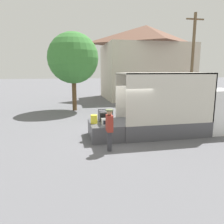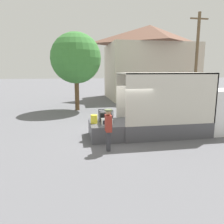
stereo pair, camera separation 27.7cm
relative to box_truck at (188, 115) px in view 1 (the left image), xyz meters
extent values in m
plane|color=slate|center=(-3.72, 0.00, -0.97)|extent=(160.00, 160.00, 0.00)
cube|color=white|center=(1.68, 0.00, 0.18)|extent=(1.81, 1.95, 2.30)
cube|color=#4C4C51|center=(-1.47, 0.00, -0.58)|extent=(4.49, 2.12, 0.78)
cube|color=beige|center=(-1.47, 1.03, 1.01)|extent=(4.49, 0.06, 2.41)
cube|color=beige|center=(-1.47, -1.03, 1.01)|extent=(4.49, 0.06, 2.41)
cube|color=beige|center=(0.75, 0.00, 1.01)|extent=(0.06, 2.12, 2.41)
cube|color=beige|center=(-1.47, 0.00, 2.19)|extent=(4.49, 2.12, 0.06)
cylinder|color=#3370B2|center=(-1.52, -0.71, -0.01)|extent=(0.30, 0.30, 0.37)
cube|color=#B2A893|center=(-1.89, 0.59, -0.02)|extent=(0.44, 0.32, 0.33)
cube|color=#B2A893|center=(-0.57, 0.15, -0.04)|extent=(0.44, 0.32, 0.30)
cube|color=#4C4C51|center=(-4.48, 0.00, -0.58)|extent=(1.53, 2.01, 0.78)
cube|color=white|center=(-4.46, -0.39, -0.05)|extent=(0.52, 0.39, 0.28)
cube|color=black|center=(-4.51, -0.59, -0.05)|extent=(0.33, 0.01, 0.19)
cube|color=black|center=(-4.41, 0.33, 0.01)|extent=(0.55, 0.38, 0.41)
cylinder|color=slate|center=(-4.19, 0.33, 0.04)|extent=(0.21, 0.21, 0.21)
cylinder|color=black|center=(-4.73, 0.11, 0.09)|extent=(0.04, 0.04, 0.57)
cylinder|color=black|center=(-4.08, 0.11, 0.09)|extent=(0.04, 0.04, 0.57)
cylinder|color=black|center=(-4.73, 0.55, 0.09)|extent=(0.04, 0.04, 0.57)
cylinder|color=black|center=(-4.08, 0.55, 0.09)|extent=(0.04, 0.04, 0.57)
cylinder|color=black|center=(-4.41, 0.11, 0.36)|extent=(0.65, 0.04, 0.04)
cylinder|color=black|center=(-4.41, 0.55, 0.36)|extent=(0.65, 0.04, 0.04)
cylinder|color=yellow|center=(-5.04, -0.07, 0.02)|extent=(0.33, 0.33, 0.41)
cylinder|color=#38383D|center=(-4.62, -1.82, -0.55)|extent=(0.18, 0.18, 0.85)
cube|color=maroon|center=(-4.62, -1.82, 0.22)|extent=(0.24, 0.44, 0.67)
sphere|color=tan|center=(-4.62, -1.82, 0.67)|extent=(0.23, 0.23, 0.23)
cylinder|color=#606B47|center=(-4.62, -1.82, 0.76)|extent=(0.32, 0.32, 0.06)
cube|color=beige|center=(2.95, 14.78, 2.14)|extent=(9.55, 7.33, 6.22)
pyramid|color=brown|center=(2.95, 14.78, 6.34)|extent=(10.03, 7.70, 2.18)
cylinder|color=brown|center=(5.84, 9.46, 3.35)|extent=(0.28, 0.28, 8.64)
cube|color=brown|center=(5.84, 9.46, 7.07)|extent=(1.80, 0.14, 0.12)
cylinder|color=brown|center=(-5.67, 8.03, 0.24)|extent=(0.36, 0.36, 2.43)
sphere|color=#3D7F38|center=(-5.67, 8.03, 3.30)|extent=(4.09, 4.09, 4.09)
camera|label=1|loc=(-6.28, -10.30, 2.34)|focal=35.00mm
camera|label=2|loc=(-6.01, -10.35, 2.34)|focal=35.00mm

